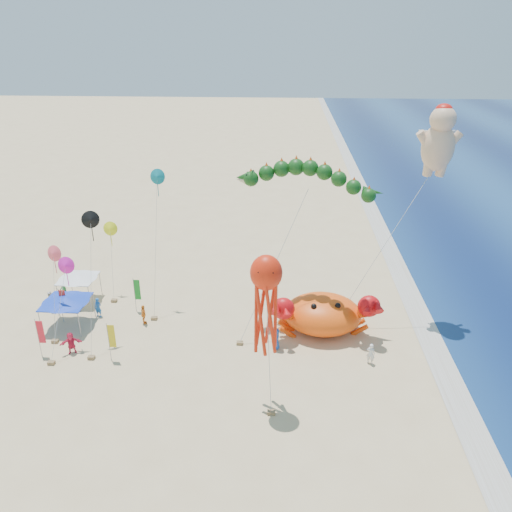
{
  "coord_description": "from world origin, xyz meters",
  "views": [
    {
      "loc": [
        0.22,
        -33.24,
        22.42
      ],
      "look_at": [
        -2.0,
        2.0,
        6.5
      ],
      "focal_mm": 35.0,
      "sensor_mm": 36.0,
      "label": 1
    }
  ],
  "objects_px": {
    "cherub_kite": "(439,139)",
    "canopy_white": "(78,276)",
    "crab_inflatable": "(323,313)",
    "canopy_blue": "(65,300)",
    "dragon_kite": "(307,182)",
    "octopus_kite": "(266,297)"
  },
  "relations": [
    {
      "from": "cherub_kite",
      "to": "canopy_white",
      "type": "height_order",
      "value": "cherub_kite"
    },
    {
      "from": "crab_inflatable",
      "to": "canopy_blue",
      "type": "relative_size",
      "value": 2.25
    },
    {
      "from": "dragon_kite",
      "to": "crab_inflatable",
      "type": "bearing_deg",
      "value": -42.38
    },
    {
      "from": "crab_inflatable",
      "to": "cherub_kite",
      "type": "relative_size",
      "value": 0.48
    },
    {
      "from": "crab_inflatable",
      "to": "canopy_white",
      "type": "height_order",
      "value": "crab_inflatable"
    },
    {
      "from": "dragon_kite",
      "to": "canopy_white",
      "type": "relative_size",
      "value": 3.93
    },
    {
      "from": "cherub_kite",
      "to": "octopus_kite",
      "type": "relative_size",
      "value": 1.67
    },
    {
      "from": "crab_inflatable",
      "to": "cherub_kite",
      "type": "bearing_deg",
      "value": 24.79
    },
    {
      "from": "dragon_kite",
      "to": "canopy_white",
      "type": "xyz_separation_m",
      "value": [
        -19.95,
        2.17,
        -9.61
      ]
    },
    {
      "from": "canopy_white",
      "to": "octopus_kite",
      "type": "bearing_deg",
      "value": -35.58
    },
    {
      "from": "dragon_kite",
      "to": "canopy_white",
      "type": "bearing_deg",
      "value": 173.81
    },
    {
      "from": "canopy_white",
      "to": "dragon_kite",
      "type": "bearing_deg",
      "value": -6.19
    },
    {
      "from": "crab_inflatable",
      "to": "canopy_white",
      "type": "bearing_deg",
      "value": 170.27
    },
    {
      "from": "octopus_kite",
      "to": "canopy_blue",
      "type": "bearing_deg",
      "value": 153.86
    },
    {
      "from": "octopus_kite",
      "to": "crab_inflatable",
      "type": "bearing_deg",
      "value": 64.0
    },
    {
      "from": "crab_inflatable",
      "to": "cherub_kite",
      "type": "distance_m",
      "value": 16.17
    },
    {
      "from": "crab_inflatable",
      "to": "canopy_blue",
      "type": "xyz_separation_m",
      "value": [
        -20.99,
        -0.52,
        0.8
      ]
    },
    {
      "from": "canopy_blue",
      "to": "cherub_kite",
      "type": "bearing_deg",
      "value": 8.45
    },
    {
      "from": "crab_inflatable",
      "to": "octopus_kite",
      "type": "distance_m",
      "value": 11.5
    },
    {
      "from": "crab_inflatable",
      "to": "octopus_kite",
      "type": "relative_size",
      "value": 0.81
    },
    {
      "from": "cherub_kite",
      "to": "canopy_white",
      "type": "bearing_deg",
      "value": -179.77
    },
    {
      "from": "dragon_kite",
      "to": "canopy_blue",
      "type": "height_order",
      "value": "dragon_kite"
    }
  ]
}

